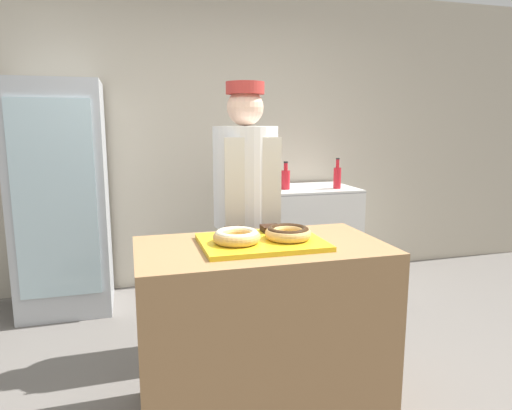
{
  "coord_description": "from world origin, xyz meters",
  "views": [
    {
      "loc": [
        -0.61,
        -2.08,
        1.48
      ],
      "look_at": [
        0.0,
        0.1,
        1.08
      ],
      "focal_mm": 32.0,
      "sensor_mm": 36.0,
      "label": 1
    }
  ],
  "objects": [
    {
      "name": "serving_tray",
      "position": [
        0.0,
        0.0,
        0.91
      ],
      "size": [
        0.59,
        0.44,
        0.02
      ],
      "color": "yellow",
      "rests_on": "display_counter"
    },
    {
      "name": "donut_chocolate_glaze",
      "position": [
        0.13,
        -0.02,
        0.96
      ],
      "size": [
        0.23,
        0.23,
        0.06
      ],
      "color": "tan",
      "rests_on": "serving_tray"
    },
    {
      "name": "bottle_red",
      "position": [
        0.71,
        1.68,
        1.01
      ],
      "size": [
        0.08,
        0.08,
        0.24
      ],
      "color": "red",
      "rests_on": "chest_freezer"
    },
    {
      "name": "baker_person",
      "position": [
        0.1,
        0.71,
        0.91
      ],
      "size": [
        0.41,
        0.41,
        1.74
      ],
      "color": "#4C4C51",
      "rests_on": "ground_plane"
    },
    {
      "name": "brownie_back_right",
      "position": [
        0.1,
        0.15,
        0.94
      ],
      "size": [
        0.1,
        0.1,
        0.03
      ],
      "color": "black",
      "rests_on": "serving_tray"
    },
    {
      "name": "brownie_back_left",
      "position": [
        -0.1,
        0.15,
        0.94
      ],
      "size": [
        0.1,
        0.1,
        0.03
      ],
      "color": "black",
      "rests_on": "serving_tray"
    },
    {
      "name": "bottle_red_b",
      "position": [
        1.17,
        1.6,
        1.02
      ],
      "size": [
        0.07,
        0.07,
        0.27
      ],
      "color": "red",
      "rests_on": "chest_freezer"
    },
    {
      "name": "beverage_fridge",
      "position": [
        -1.13,
        1.74,
        0.91
      ],
      "size": [
        0.69,
        0.63,
        1.81
      ],
      "color": "#ADB2B7",
      "rests_on": "ground_plane"
    },
    {
      "name": "donut_light_glaze",
      "position": [
        -0.13,
        -0.02,
        0.96
      ],
      "size": [
        0.23,
        0.23,
        0.06
      ],
      "color": "tan",
      "rests_on": "serving_tray"
    },
    {
      "name": "wall_back",
      "position": [
        0.0,
        2.13,
        1.35
      ],
      "size": [
        8.0,
        0.06,
        2.7
      ],
      "color": "#BCB29E",
      "rests_on": "ground_plane"
    },
    {
      "name": "chest_freezer",
      "position": [
        0.9,
        1.75,
        0.46
      ],
      "size": [
        0.93,
        0.65,
        0.92
      ],
      "color": "silver",
      "rests_on": "ground_plane"
    },
    {
      "name": "display_counter",
      "position": [
        0.0,
        0.0,
        0.45
      ],
      "size": [
        1.22,
        0.68,
        0.9
      ],
      "color": "#997047",
      "rests_on": "ground_plane"
    }
  ]
}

